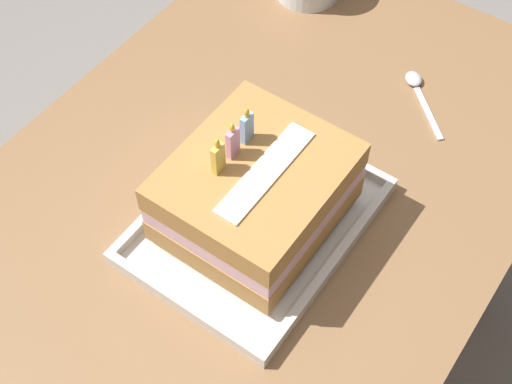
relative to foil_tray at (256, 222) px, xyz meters
name	(u,v)px	position (x,y,z in m)	size (l,w,h in m)	color
ground_plane	(256,380)	(0.06, 0.04, -0.76)	(8.00, 8.00, 0.00)	gray
dining_table	(256,230)	(0.06, 0.04, -0.13)	(1.08, 0.71, 0.76)	olive
foil_tray	(256,222)	(0.00, 0.00, 0.00)	(0.33, 0.26, 0.02)	silver
birthday_cake	(256,192)	(0.00, 0.00, 0.07)	(0.23, 0.20, 0.16)	#B78243
serving_spoon_near_tray	(417,86)	(0.36, -0.06, 0.00)	(0.11, 0.12, 0.01)	silver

